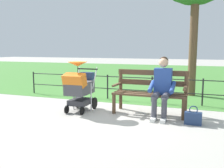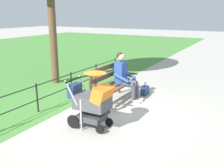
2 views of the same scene
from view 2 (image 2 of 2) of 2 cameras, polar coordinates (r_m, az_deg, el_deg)
ground_plane at (r=5.96m, az=-3.00°, el=-6.52°), size 60.00×60.00×0.00m
park_bench at (r=6.53m, az=-0.04°, el=0.41°), size 1.60×0.61×0.96m
person_on_bench at (r=6.65m, az=2.86°, el=2.01°), size 0.53×0.74×1.28m
stroller at (r=5.04m, az=-4.46°, el=-3.57°), size 0.52×0.90×1.15m
handbag at (r=7.25m, az=7.46°, el=-1.45°), size 0.32×0.14×0.37m
park_fence at (r=6.55m, az=-12.67°, el=-0.94°), size 6.49×0.04×0.70m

